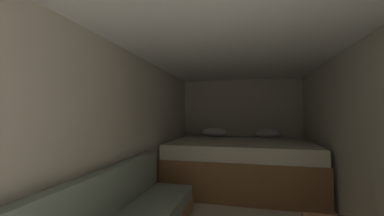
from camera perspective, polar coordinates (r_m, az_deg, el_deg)
The scene contains 5 objects.
wall_back at distance 5.15m, azimuth 12.10°, elevation -4.52°, with size 2.63×0.05×2.06m, color beige.
wall_left at distance 2.89m, azimuth -16.01°, elevation -6.74°, with size 0.05×5.22×2.06m, color beige.
wall_right at distance 2.77m, azimuth 38.47°, elevation -6.66°, with size 0.05×5.22×2.06m, color beige.
ceiling_slab at distance 2.63m, azimuth 10.50°, elevation 15.91°, with size 2.63×5.22×0.05m, color white.
bed at distance 4.29m, azimuth 11.83°, elevation -13.35°, with size 2.41×1.76×1.01m.
Camera 1 is at (0.13, -0.63, 1.29)m, focal length 21.44 mm.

